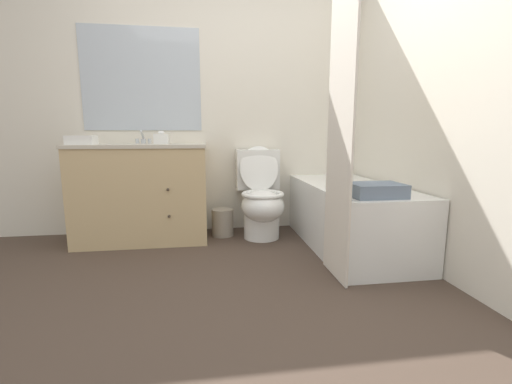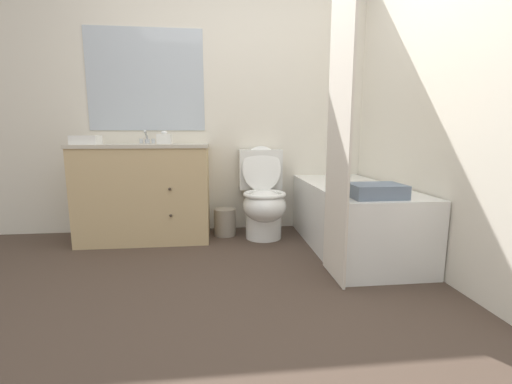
% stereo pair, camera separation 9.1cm
% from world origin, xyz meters
% --- Properties ---
extents(ground_plane, '(14.00, 14.00, 0.00)m').
position_xyz_m(ground_plane, '(0.00, 0.00, 0.00)').
color(ground_plane, '#47382D').
extents(wall_back, '(8.00, 0.06, 2.50)m').
position_xyz_m(wall_back, '(-0.01, 1.64, 1.25)').
color(wall_back, silver).
rests_on(wall_back, ground_plane).
extents(wall_right, '(0.05, 2.61, 2.50)m').
position_xyz_m(wall_right, '(1.37, 0.81, 1.25)').
color(wall_right, silver).
rests_on(wall_right, ground_plane).
extents(vanity_cabinet, '(1.14, 0.58, 0.87)m').
position_xyz_m(vanity_cabinet, '(-0.77, 1.34, 0.44)').
color(vanity_cabinet, tan).
rests_on(vanity_cabinet, ground_plane).
extents(sink_faucet, '(0.14, 0.12, 0.12)m').
position_xyz_m(sink_faucet, '(-0.77, 1.52, 0.90)').
color(sink_faucet, silver).
rests_on(sink_faucet, vanity_cabinet).
extents(toilet, '(0.41, 0.64, 0.84)m').
position_xyz_m(toilet, '(0.30, 1.28, 0.36)').
color(toilet, white).
rests_on(toilet, ground_plane).
extents(bathtub, '(0.68, 1.47, 0.54)m').
position_xyz_m(bathtub, '(0.99, 0.88, 0.27)').
color(bathtub, white).
rests_on(bathtub, ground_plane).
extents(shower_curtain, '(0.01, 0.41, 2.01)m').
position_xyz_m(shower_curtain, '(0.64, 0.30, 1.01)').
color(shower_curtain, silver).
rests_on(shower_curtain, ground_plane).
extents(wastebasket, '(0.20, 0.20, 0.26)m').
position_xyz_m(wastebasket, '(-0.06, 1.36, 0.13)').
color(wastebasket, gray).
rests_on(wastebasket, ground_plane).
extents(tissue_box, '(0.12, 0.11, 0.11)m').
position_xyz_m(tissue_box, '(-0.59, 1.35, 0.91)').
color(tissue_box, white).
rests_on(tissue_box, vanity_cabinet).
extents(hand_towel_folded, '(0.21, 0.16, 0.07)m').
position_xyz_m(hand_towel_folded, '(-1.20, 1.18, 0.91)').
color(hand_towel_folded, white).
rests_on(hand_towel_folded, vanity_cabinet).
extents(bath_towel_folded, '(0.35, 0.25, 0.09)m').
position_xyz_m(bath_towel_folded, '(0.92, 0.32, 0.58)').
color(bath_towel_folded, slate).
rests_on(bath_towel_folded, bathtub).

